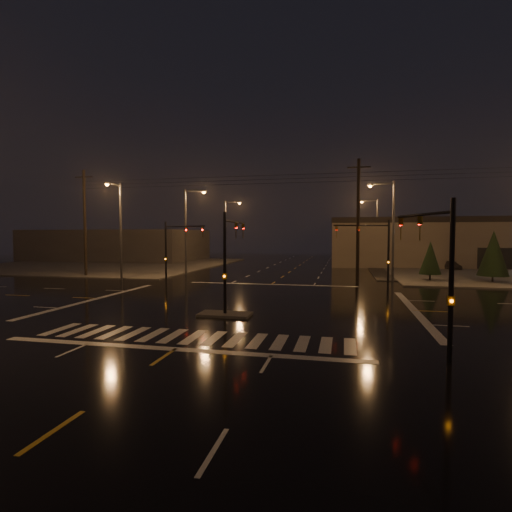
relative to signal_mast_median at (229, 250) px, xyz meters
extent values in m
plane|color=black|center=(0.00, 3.07, -3.75)|extent=(140.00, 140.00, 0.00)
cube|color=#4D4A45|center=(-30.00, 33.07, -3.69)|extent=(36.00, 36.00, 0.12)
cube|color=#4D4A45|center=(0.00, -0.93, -3.68)|extent=(3.00, 1.60, 0.15)
cube|color=beige|center=(0.00, -5.93, -3.75)|extent=(15.00, 2.60, 0.01)
cube|color=beige|center=(0.00, -7.93, -3.75)|extent=(16.00, 0.50, 0.01)
cube|color=beige|center=(0.00, 14.07, -3.75)|extent=(16.00, 0.50, 0.01)
cube|color=#3B3634|center=(-35.00, 45.07, -0.95)|extent=(30.00, 18.00, 5.60)
cylinder|color=black|center=(0.00, -0.93, -0.75)|extent=(0.18, 0.18, 6.00)
cylinder|color=black|center=(0.00, 1.32, 1.75)|extent=(0.12, 4.50, 0.12)
imported|color=#594707|center=(0.00, 3.35, 1.70)|extent=(0.16, 0.20, 1.00)
cube|color=#594707|center=(0.00, -0.93, -1.45)|extent=(0.25, 0.18, 0.35)
cylinder|color=black|center=(10.50, 13.57, -0.75)|extent=(0.18, 0.18, 6.00)
cylinder|color=black|center=(8.15, 12.72, 1.75)|extent=(4.74, 1.82, 0.12)
imported|color=#594707|center=(6.04, 11.95, 1.70)|extent=(0.24, 0.22, 1.00)
cube|color=#594707|center=(10.50, 13.57, -1.45)|extent=(0.25, 0.18, 0.35)
cylinder|color=black|center=(-10.50, 13.57, -0.75)|extent=(0.18, 0.18, 6.00)
cylinder|color=black|center=(-8.15, 12.72, 1.75)|extent=(4.74, 1.82, 0.12)
imported|color=#594707|center=(-6.04, 11.95, 1.70)|extent=(0.24, 0.22, 1.00)
cube|color=#594707|center=(-10.50, 13.57, -1.45)|extent=(0.25, 0.18, 0.35)
cylinder|color=black|center=(10.50, -7.43, -0.75)|extent=(0.18, 0.18, 6.00)
cylinder|color=black|center=(9.82, -5.55, 1.75)|extent=(1.48, 3.80, 0.12)
imported|color=#594707|center=(9.20, -3.86, 1.70)|extent=(0.22, 0.24, 1.00)
cube|color=#594707|center=(10.50, -7.43, -1.45)|extent=(0.25, 0.18, 0.35)
cylinder|color=#38383A|center=(-11.50, 21.07, 1.25)|extent=(0.24, 0.24, 10.00)
cylinder|color=#38383A|center=(-10.30, 21.07, 6.05)|extent=(2.40, 0.14, 0.14)
cube|color=#38383A|center=(-9.20, 21.07, 6.00)|extent=(0.70, 0.30, 0.18)
sphere|color=orange|center=(-9.20, 21.07, 5.87)|extent=(0.32, 0.32, 0.32)
cylinder|color=#38383A|center=(-11.50, 37.07, 1.25)|extent=(0.24, 0.24, 10.00)
cylinder|color=#38383A|center=(-10.30, 37.07, 6.05)|extent=(2.40, 0.14, 0.14)
cube|color=#38383A|center=(-9.20, 37.07, 6.00)|extent=(0.70, 0.30, 0.18)
sphere|color=orange|center=(-9.20, 37.07, 5.87)|extent=(0.32, 0.32, 0.32)
cylinder|color=#38383A|center=(11.50, 19.07, 1.25)|extent=(0.24, 0.24, 10.00)
cylinder|color=#38383A|center=(10.30, 19.07, 6.05)|extent=(2.40, 0.14, 0.14)
cube|color=#38383A|center=(9.20, 19.07, 6.00)|extent=(0.70, 0.30, 0.18)
sphere|color=orange|center=(9.20, 19.07, 5.87)|extent=(0.32, 0.32, 0.32)
cylinder|color=#38383A|center=(11.50, 39.07, 1.25)|extent=(0.24, 0.24, 10.00)
cylinder|color=#38383A|center=(10.30, 39.07, 6.05)|extent=(2.40, 0.14, 0.14)
cube|color=#38383A|center=(9.20, 39.07, 6.00)|extent=(0.70, 0.30, 0.18)
sphere|color=orange|center=(9.20, 39.07, 5.87)|extent=(0.32, 0.32, 0.32)
cylinder|color=#38383A|center=(-16.00, 14.57, 1.25)|extent=(0.24, 0.24, 10.00)
cylinder|color=#38383A|center=(-16.00, 13.37, 6.05)|extent=(0.14, 2.40, 0.14)
cube|color=#38383A|center=(-16.00, 12.27, 6.00)|extent=(0.30, 0.70, 0.18)
sphere|color=orange|center=(-16.00, 12.27, 5.87)|extent=(0.32, 0.32, 0.32)
cylinder|color=black|center=(-22.00, 17.07, 2.25)|extent=(0.32, 0.32, 12.00)
cube|color=black|center=(-22.00, 17.07, 7.45)|extent=(2.20, 0.12, 0.12)
cylinder|color=black|center=(8.00, 17.07, 2.25)|extent=(0.32, 0.32, 12.00)
cube|color=black|center=(8.00, 17.07, 7.45)|extent=(2.20, 0.12, 0.12)
cylinder|color=black|center=(15.27, 20.34, -3.40)|extent=(0.18, 0.18, 0.70)
cone|color=black|center=(15.27, 20.34, -1.38)|extent=(2.14, 2.14, 3.34)
cylinder|color=black|center=(20.91, 19.94, -3.40)|extent=(0.18, 0.18, 0.70)
cone|color=black|center=(20.91, 19.94, -0.84)|extent=(2.84, 2.84, 4.43)
imported|color=black|center=(20.77, 34.75, -3.10)|extent=(2.17, 4.02, 1.30)
camera|label=1|loc=(6.71, -22.92, 0.91)|focal=28.00mm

